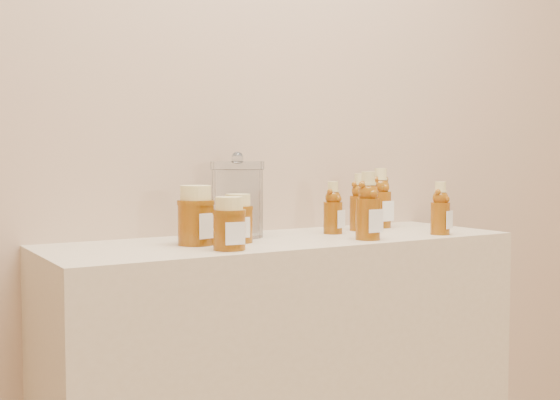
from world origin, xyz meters
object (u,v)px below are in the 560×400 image
honey_jar_left (196,215)px  glass_canister (238,196)px  bear_bottle_back_left (333,204)px  bear_bottle_front_left (368,201)px

honey_jar_left → glass_canister: size_ratio=0.66×
bear_bottle_back_left → glass_canister: glass_canister is taller
bear_bottle_front_left → honey_jar_left: 0.43m
bear_bottle_back_left → glass_canister: 0.27m
bear_bottle_front_left → bear_bottle_back_left: bearing=86.7°
bear_bottle_back_left → bear_bottle_front_left: 0.16m
bear_bottle_back_left → glass_canister: (-0.26, 0.06, 0.03)m
bear_bottle_back_left → bear_bottle_front_left: (-0.01, -0.16, 0.02)m
bear_bottle_front_left → honey_jar_left: (-0.41, 0.13, -0.03)m
bear_bottle_front_left → honey_jar_left: bearing=162.3°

